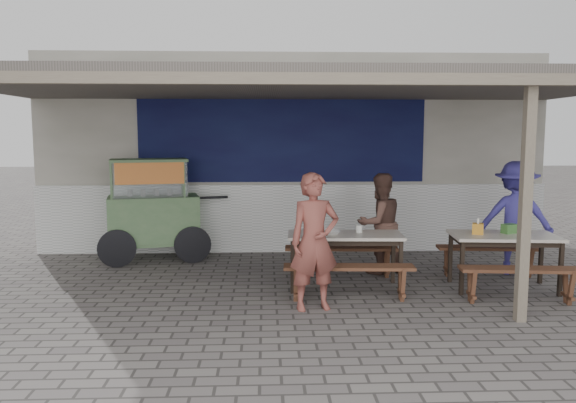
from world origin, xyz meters
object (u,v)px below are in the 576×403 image
(patron_street_side, at_px, (314,242))
(vendor_cart, at_px, (153,206))
(condiment_jar, at_px, (359,229))
(patron_right_table, at_px, (516,218))
(patron_wall_side, at_px, (380,224))
(bench_left_wall, at_px, (341,254))
(table_right, at_px, (504,240))
(tissue_box, at_px, (478,229))
(bench_right_wall, at_px, (488,254))
(donation_box, at_px, (509,229))
(table_left, at_px, (345,239))
(condiment_bowl, at_px, (333,232))
(bench_right_street, at_px, (520,277))
(bench_left_street, at_px, (349,274))

(patron_street_side, bearing_deg, vendor_cart, 119.64)
(condiment_jar, bearing_deg, patron_right_table, 13.55)
(patron_wall_side, bearing_deg, bench_left_wall, -1.42)
(table_right, distance_m, tissue_box, 0.38)
(patron_right_table, bearing_deg, bench_right_wall, 41.33)
(patron_street_side, relative_size, tissue_box, 11.41)
(donation_box, distance_m, condiment_jar, 2.03)
(patron_wall_side, relative_size, tissue_box, 10.51)
(table_left, distance_m, condiment_bowl, 0.19)
(vendor_cart, distance_m, tissue_box, 5.10)
(donation_box, bearing_deg, patron_right_table, 60.45)
(bench_left_wall, bearing_deg, patron_wall_side, 23.29)
(vendor_cart, relative_size, condiment_jar, 19.91)
(patron_right_table, distance_m, donation_box, 0.86)
(patron_street_side, bearing_deg, bench_right_wall, 16.13)
(table_left, xyz_separation_m, bench_right_wall, (2.19, 0.52, -0.33))
(tissue_box, bearing_deg, donation_box, 4.27)
(table_left, distance_m, table_right, 2.14)
(table_left, bearing_deg, table_right, -0.64)
(bench_right_street, xyz_separation_m, tissue_box, (-0.28, 0.70, 0.48))
(bench_left_street, xyz_separation_m, tissue_box, (1.82, 0.49, 0.48))
(bench_left_wall, distance_m, tissue_box, 1.94)
(table_left, distance_m, bench_right_wall, 2.28)
(patron_wall_side, bearing_deg, bench_right_street, 109.98)
(bench_left_wall, relative_size, bench_right_street, 1.10)
(bench_right_street, height_order, patron_right_table, patron_right_table)
(table_left, relative_size, bench_right_wall, 1.05)
(bench_left_street, bearing_deg, condiment_jar, 73.83)
(table_right, height_order, vendor_cart, vendor_cart)
(table_right, distance_m, donation_box, 0.19)
(bench_left_wall, xyz_separation_m, condiment_jar, (0.18, -0.49, 0.46))
(condiment_jar, bearing_deg, table_right, -6.94)
(patron_street_side, height_order, tissue_box, patron_street_side)
(table_left, distance_m, vendor_cart, 3.47)
(table_right, distance_m, bench_right_wall, 0.74)
(bench_right_wall, height_order, patron_wall_side, patron_wall_side)
(patron_right_table, xyz_separation_m, condiment_bowl, (-2.81, -0.70, -0.07))
(table_left, distance_m, patron_street_side, 1.05)
(patron_wall_side, bearing_deg, bench_right_wall, 147.77)
(table_left, relative_size, donation_box, 8.20)
(bench_left_street, distance_m, tissue_box, 1.94)
(table_right, relative_size, tissue_box, 10.02)
(vendor_cart, bearing_deg, patron_wall_side, -28.40)
(patron_wall_side, distance_m, donation_box, 1.82)
(bench_right_wall, height_order, patron_right_table, patron_right_table)
(table_left, relative_size, bench_left_wall, 0.95)
(vendor_cart, relative_size, patron_wall_side, 1.32)
(bench_left_street, xyz_separation_m, table_right, (2.16, 0.45, 0.33))
(table_right, xyz_separation_m, vendor_cart, (-5.07, 1.97, 0.24))
(patron_street_side, relative_size, condiment_jar, 16.35)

